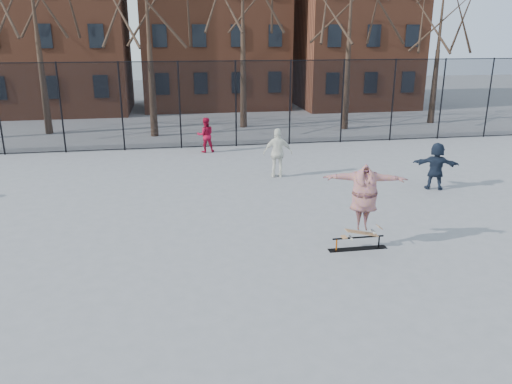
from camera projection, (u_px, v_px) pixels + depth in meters
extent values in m
plane|color=slate|center=(260.00, 268.00, 11.48)|extent=(100.00, 100.00, 0.00)
cube|color=black|center=(357.00, 249.00, 12.50)|extent=(1.50, 0.23, 0.01)
cylinder|color=#C8530B|center=(337.00, 245.00, 12.36)|extent=(0.04, 0.04, 0.31)
cylinder|color=black|center=(379.00, 242.00, 12.54)|extent=(0.04, 0.04, 0.31)
cylinder|color=black|center=(358.00, 237.00, 12.41)|extent=(1.33, 0.04, 0.04)
imported|color=#7D3D99|center=(364.00, 201.00, 12.13)|extent=(2.11, 1.05, 1.66)
imported|color=maroon|center=(206.00, 135.00, 22.46)|extent=(0.81, 0.65, 1.57)
imported|color=white|center=(278.00, 153.00, 18.49)|extent=(1.12, 0.57, 1.84)
imported|color=#192233|center=(436.00, 166.00, 17.07)|extent=(1.59, 1.05, 1.64)
cylinder|color=black|center=(61.00, 108.00, 22.01)|extent=(0.07, 0.07, 4.00)
cylinder|color=black|center=(121.00, 107.00, 22.43)|extent=(0.07, 0.07, 4.00)
cylinder|color=black|center=(180.00, 105.00, 22.85)|extent=(0.07, 0.07, 4.00)
cylinder|color=black|center=(236.00, 104.00, 23.27)|extent=(0.07, 0.07, 4.00)
cylinder|color=black|center=(290.00, 103.00, 23.70)|extent=(0.07, 0.07, 4.00)
cylinder|color=black|center=(342.00, 102.00, 24.12)|extent=(0.07, 0.07, 4.00)
cylinder|color=black|center=(393.00, 100.00, 24.54)|extent=(0.07, 0.07, 4.00)
cylinder|color=black|center=(442.00, 99.00, 24.96)|extent=(0.07, 0.07, 4.00)
cylinder|color=black|center=(489.00, 98.00, 25.38)|extent=(0.07, 0.07, 4.00)
cube|color=black|center=(210.00, 105.00, 23.08)|extent=(34.00, 0.01, 4.00)
cylinder|color=black|center=(209.00, 61.00, 22.48)|extent=(34.00, 0.04, 0.04)
cone|color=black|center=(40.00, 90.00, 26.11)|extent=(0.40, 0.40, 4.62)
cone|color=black|center=(146.00, 91.00, 25.78)|extent=(0.40, 0.40, 4.62)
cone|color=black|center=(247.00, 87.00, 27.90)|extent=(0.40, 0.40, 4.62)
cone|color=black|center=(349.00, 87.00, 27.57)|extent=(0.40, 0.40, 4.62)
cone|color=black|center=(430.00, 83.00, 29.68)|extent=(0.40, 0.40, 4.62)
cube|color=brown|center=(54.00, 20.00, 32.61)|extent=(9.00, 7.00, 12.00)
cube|color=brown|center=(214.00, 13.00, 34.16)|extent=(10.00, 7.00, 13.00)
cube|color=brown|center=(352.00, 28.00, 36.09)|extent=(8.00, 7.00, 11.00)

